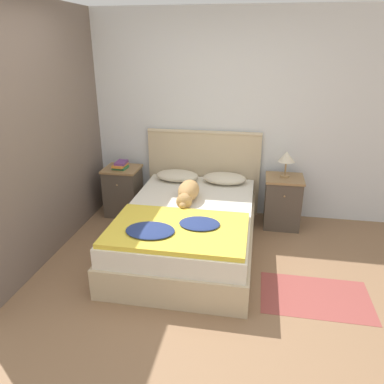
{
  "coord_description": "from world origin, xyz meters",
  "views": [
    {
      "loc": [
        0.64,
        -2.58,
        2.14
      ],
      "look_at": [
        -0.04,
        1.21,
        0.6
      ],
      "focal_mm": 35.0,
      "sensor_mm": 36.0,
      "label": 1
    }
  ],
  "objects_px": {
    "nightstand_left": "(123,191)",
    "table_lamp": "(287,158)",
    "bed": "(189,229)",
    "nightstand_right": "(282,202)",
    "book_stack": "(121,165)",
    "dog": "(188,193)",
    "pillow_left": "(177,175)",
    "pillow_right": "(225,178)"
  },
  "relations": [
    {
      "from": "bed",
      "to": "book_stack",
      "type": "bearing_deg",
      "value": 143.49
    },
    {
      "from": "nightstand_left",
      "to": "pillow_right",
      "type": "xyz_separation_m",
      "value": [
        1.33,
        0.03,
        0.25
      ]
    },
    {
      "from": "pillow_right",
      "to": "dog",
      "type": "relative_size",
      "value": 0.83
    },
    {
      "from": "pillow_right",
      "to": "book_stack",
      "type": "bearing_deg",
      "value": -177.62
    },
    {
      "from": "nightstand_right",
      "to": "pillow_left",
      "type": "bearing_deg",
      "value": 178.72
    },
    {
      "from": "pillow_left",
      "to": "nightstand_right",
      "type": "bearing_deg",
      "value": -1.28
    },
    {
      "from": "pillow_left",
      "to": "book_stack",
      "type": "height_order",
      "value": "book_stack"
    },
    {
      "from": "nightstand_left",
      "to": "book_stack",
      "type": "bearing_deg",
      "value": -94.59
    },
    {
      "from": "pillow_right",
      "to": "nightstand_right",
      "type": "bearing_deg",
      "value": -2.34
    },
    {
      "from": "nightstand_left",
      "to": "nightstand_right",
      "type": "bearing_deg",
      "value": 0.0
    },
    {
      "from": "nightstand_left",
      "to": "nightstand_right",
      "type": "distance_m",
      "value": 2.06
    },
    {
      "from": "nightstand_left",
      "to": "nightstand_right",
      "type": "height_order",
      "value": "same"
    },
    {
      "from": "nightstand_left",
      "to": "table_lamp",
      "type": "relative_size",
      "value": 2.05
    },
    {
      "from": "table_lamp",
      "to": "nightstand_right",
      "type": "bearing_deg",
      "value": -90.0
    },
    {
      "from": "pillow_right",
      "to": "book_stack",
      "type": "xyz_separation_m",
      "value": [
        -1.34,
        -0.06,
        0.11
      ]
    },
    {
      "from": "pillow_left",
      "to": "table_lamp",
      "type": "height_order",
      "value": "table_lamp"
    },
    {
      "from": "book_stack",
      "to": "pillow_right",
      "type": "bearing_deg",
      "value": 2.38
    },
    {
      "from": "pillow_left",
      "to": "book_stack",
      "type": "distance_m",
      "value": 0.74
    },
    {
      "from": "pillow_right",
      "to": "table_lamp",
      "type": "height_order",
      "value": "table_lamp"
    },
    {
      "from": "nightstand_right",
      "to": "dog",
      "type": "distance_m",
      "value": 1.26
    },
    {
      "from": "book_stack",
      "to": "bed",
      "type": "bearing_deg",
      "value": -36.51
    },
    {
      "from": "bed",
      "to": "nightstand_right",
      "type": "height_order",
      "value": "nightstand_right"
    },
    {
      "from": "nightstand_right",
      "to": "pillow_left",
      "type": "xyz_separation_m",
      "value": [
        -1.33,
        0.03,
        0.25
      ]
    },
    {
      "from": "table_lamp",
      "to": "pillow_left",
      "type": "bearing_deg",
      "value": 179.95
    },
    {
      "from": "book_stack",
      "to": "table_lamp",
      "type": "relative_size",
      "value": 0.74
    },
    {
      "from": "nightstand_right",
      "to": "pillow_right",
      "type": "bearing_deg",
      "value": 177.66
    },
    {
      "from": "bed",
      "to": "nightstand_right",
      "type": "distance_m",
      "value": 1.3
    },
    {
      "from": "pillow_left",
      "to": "pillow_right",
      "type": "xyz_separation_m",
      "value": [
        0.61,
        0.0,
        0.0
      ]
    },
    {
      "from": "dog",
      "to": "book_stack",
      "type": "xyz_separation_m",
      "value": [
        -0.99,
        0.58,
        0.08
      ]
    },
    {
      "from": "table_lamp",
      "to": "bed",
      "type": "bearing_deg",
      "value": -141.54
    },
    {
      "from": "book_stack",
      "to": "table_lamp",
      "type": "height_order",
      "value": "table_lamp"
    },
    {
      "from": "pillow_left",
      "to": "dog",
      "type": "relative_size",
      "value": 0.83
    },
    {
      "from": "nightstand_left",
      "to": "dog",
      "type": "xyz_separation_m",
      "value": [
        0.99,
        -0.61,
        0.28
      ]
    },
    {
      "from": "pillow_right",
      "to": "table_lamp",
      "type": "bearing_deg",
      "value": -0.09
    },
    {
      "from": "nightstand_left",
      "to": "pillow_left",
      "type": "distance_m",
      "value": 0.77
    },
    {
      "from": "pillow_left",
      "to": "pillow_right",
      "type": "bearing_deg",
      "value": 0.0
    },
    {
      "from": "nightstand_right",
      "to": "table_lamp",
      "type": "xyz_separation_m",
      "value": [
        -0.0,
        0.03,
        0.55
      ]
    },
    {
      "from": "pillow_left",
      "to": "table_lamp",
      "type": "distance_m",
      "value": 1.37
    },
    {
      "from": "bed",
      "to": "pillow_left",
      "type": "bearing_deg",
      "value": 110.35
    },
    {
      "from": "nightstand_right",
      "to": "pillow_right",
      "type": "relative_size",
      "value": 1.18
    },
    {
      "from": "nightstand_right",
      "to": "book_stack",
      "type": "xyz_separation_m",
      "value": [
        -2.06,
        -0.03,
        0.36
      ]
    },
    {
      "from": "pillow_right",
      "to": "table_lamp",
      "type": "distance_m",
      "value": 0.79
    }
  ]
}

